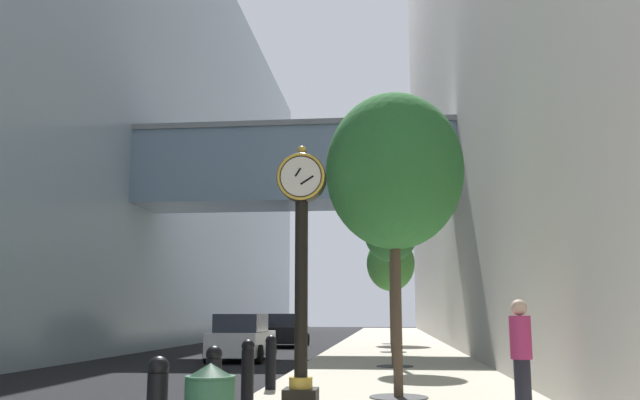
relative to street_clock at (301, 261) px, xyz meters
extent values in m
plane|color=black|center=(-1.23, 19.40, -2.57)|extent=(110.00, 110.00, 0.00)
cube|color=#BCB29E|center=(1.58, 22.40, -2.50)|extent=(5.61, 80.00, 0.14)
cube|color=#93A8B7|center=(-13.97, 22.40, 9.87)|extent=(9.00, 80.00, 24.89)
cube|color=#758EA8|center=(-2.54, 17.28, 5.37)|extent=(14.45, 3.20, 3.19)
cube|color=gray|center=(-2.54, 17.28, 7.09)|extent=(14.45, 3.40, 0.24)
cube|color=black|center=(0.00, 0.01, -2.26)|extent=(0.55, 0.55, 0.35)
cylinder|color=gold|center=(0.00, 0.01, -1.99)|extent=(0.38, 0.38, 0.18)
cylinder|color=black|center=(0.00, 0.01, -0.45)|extent=(0.22, 0.22, 2.91)
cylinder|color=black|center=(0.00, 0.01, 1.43)|extent=(0.84, 0.28, 0.84)
torus|color=gold|center=(0.00, -0.14, 1.43)|extent=(0.82, 0.05, 0.82)
cylinder|color=silver|center=(0.00, -0.14, 1.43)|extent=(0.69, 0.01, 0.69)
cylinder|color=silver|center=(0.00, 0.16, 1.43)|extent=(0.69, 0.01, 0.69)
sphere|color=gold|center=(0.00, 0.01, 1.92)|extent=(0.16, 0.16, 0.16)
cube|color=black|center=(-0.05, -0.15, 1.50)|extent=(0.12, 0.01, 0.16)
cube|color=black|center=(0.11, -0.15, 1.36)|extent=(0.24, 0.01, 0.17)
sphere|color=black|center=(-1.02, -3.99, -1.44)|extent=(0.23, 0.23, 0.23)
cylinder|color=black|center=(-1.02, -1.67, -1.97)|extent=(0.22, 0.22, 0.93)
sphere|color=black|center=(-1.02, -1.67, -1.44)|extent=(0.23, 0.23, 0.23)
cylinder|color=black|center=(-1.02, 0.64, -1.97)|extent=(0.22, 0.22, 0.93)
sphere|color=black|center=(-1.02, 0.64, -1.44)|extent=(0.23, 0.23, 0.23)
cylinder|color=black|center=(-1.02, 2.96, -1.97)|extent=(0.22, 0.22, 0.93)
sphere|color=black|center=(-1.02, 2.96, -1.44)|extent=(0.23, 0.23, 0.23)
cylinder|color=#333335|center=(1.61, 1.84, -2.42)|extent=(1.10, 1.10, 0.02)
cylinder|color=#4C3D2D|center=(1.61, 1.84, -0.77)|extent=(0.18, 0.18, 3.33)
ellipsoid|color=#2D7033|center=(1.61, 1.84, 1.92)|extent=(2.72, 2.72, 3.13)
cylinder|color=#333335|center=(1.61, 9.24, -2.42)|extent=(1.10, 1.10, 0.02)
cylinder|color=brown|center=(1.61, 9.24, -0.29)|extent=(0.18, 0.18, 4.28)
ellipsoid|color=#23602D|center=(1.61, 9.24, 2.63)|extent=(2.08, 2.08, 2.39)
cylinder|color=#333335|center=(1.61, 16.65, -2.42)|extent=(1.10, 1.10, 0.02)
cylinder|color=brown|center=(1.61, 16.65, -0.37)|extent=(0.18, 0.18, 4.12)
ellipsoid|color=#387F3D|center=(1.61, 16.65, 2.55)|extent=(2.28, 2.28, 2.63)
cylinder|color=#333335|center=(1.61, 24.06, -2.42)|extent=(1.10, 1.10, 0.02)
cylinder|color=#4C3D2D|center=(1.61, 24.06, -0.82)|extent=(0.18, 0.18, 3.22)
ellipsoid|color=#428438|center=(1.61, 24.06, 1.73)|extent=(2.52, 2.52, 2.90)
cone|color=#183523|center=(-0.41, -4.15, -1.46)|extent=(0.53, 0.53, 0.16)
cylinder|color=#23232D|center=(3.54, -0.05, -2.01)|extent=(0.30, 0.30, 0.84)
cylinder|color=#C6336B|center=(3.54, -0.05, -1.25)|extent=(0.40, 0.40, 0.68)
sphere|color=beige|center=(3.54, -0.05, -0.78)|extent=(0.26, 0.26, 0.26)
cube|color=silver|center=(-3.88, 13.18, -1.95)|extent=(1.82, 4.27, 0.81)
cube|color=#282D38|center=(-3.88, 12.96, -1.23)|extent=(1.59, 2.40, 0.67)
cylinder|color=black|center=(-4.78, 14.61, -2.25)|extent=(0.23, 0.64, 0.64)
cylinder|color=black|center=(-3.01, 14.63, -2.25)|extent=(0.23, 0.64, 0.64)
cylinder|color=black|center=(-4.75, 11.72, -2.25)|extent=(0.23, 0.64, 0.64)
cylinder|color=black|center=(-2.98, 11.74, -2.25)|extent=(0.23, 0.64, 0.64)
cube|color=black|center=(-3.83, 23.53, -1.94)|extent=(1.90, 4.40, 0.82)
cube|color=#282D38|center=(-3.83, 23.32, -1.22)|extent=(1.65, 2.47, 0.67)
cylinder|color=black|center=(-4.77, 25.01, -2.25)|extent=(0.23, 0.64, 0.64)
cylinder|color=black|center=(-2.94, 25.04, -2.25)|extent=(0.23, 0.64, 0.64)
cylinder|color=black|center=(-4.72, 22.03, -2.25)|extent=(0.23, 0.64, 0.64)
cylinder|color=black|center=(-2.89, 22.06, -2.25)|extent=(0.23, 0.64, 0.64)
camera|label=1|loc=(1.45, -11.07, -0.87)|focal=37.15mm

